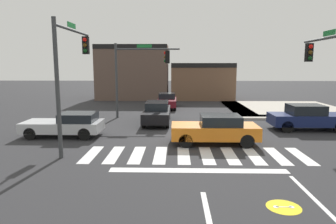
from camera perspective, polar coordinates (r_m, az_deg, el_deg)
The scene contains 13 objects.
ground_plane at distance 18.11m, azimuth 4.22°, elevation -3.93°, with size 120.00×120.00×0.00m, color #2B2B2D.
crosswalk_near at distance 13.76m, azimuth 5.10°, elevation -8.04°, with size 9.87×2.69×0.01m.
bike_detector_marking at distance 9.61m, azimuth 20.82°, elevation -16.28°, with size 0.98×0.98×0.01m.
curb_corner_northeast at distance 28.90m, azimuth 20.39°, elevation 0.47°, with size 10.00×10.60×0.15m.
storefront_row at distance 36.59m, azimuth -1.25°, elevation 6.82°, with size 15.74×6.39×6.23m.
traffic_signal_southwest at distance 15.32m, azimuth -17.67°, elevation 9.03°, with size 0.32×4.86×5.96m.
traffic_signal_southeast at distance 15.69m, azimuth 28.01°, elevation 7.42°, with size 0.32×4.78×5.60m.
traffic_signal_northwest at distance 23.00m, azimuth -5.39°, elevation 8.43°, with size 4.82×0.32×5.57m.
car_silver at distance 18.00m, azimuth -18.47°, elevation -2.21°, with size 4.31×1.91×1.34m.
car_black at distance 21.08m, azimuth -2.05°, elevation -0.04°, with size 1.75×4.79×1.45m.
car_orange at distance 15.68m, azimuth 8.89°, elevation -3.19°, with size 4.35×1.89×1.48m.
car_navy at distance 20.65m, azimuth 24.60°, elevation -0.91°, with size 4.52×1.91×1.57m.
car_maroon at distance 28.43m, azimuth -0.17°, elevation 2.17°, with size 1.70×4.49×1.39m.
Camera 1 is at (-0.87, -17.65, 3.98)m, focal length 32.58 mm.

